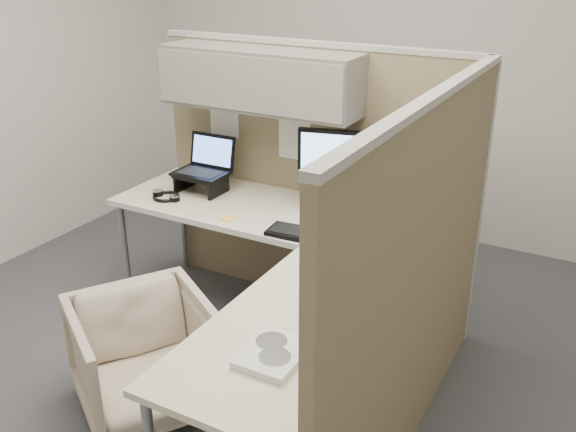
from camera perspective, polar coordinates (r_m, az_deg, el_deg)
The scene contains 18 objects.
ground at distance 3.55m, azimuth -3.46°, elevation -13.84°, with size 4.50×4.50×0.00m, color #404046.
partition_back at distance 3.80m, azimuth 0.03°, elevation 7.34°, with size 2.00×0.36×1.63m.
partition_right at distance 2.74m, azimuth 11.62°, elevation -6.07°, with size 0.07×2.03×1.63m.
desk at distance 3.22m, azimuth -0.68°, elevation -3.51°, with size 2.00×1.98×0.73m.
office_chair at distance 3.22m, azimuth -12.64°, elevation -11.74°, with size 0.63×0.59×0.64m, color beige.
monitor_left at distance 3.57m, azimuth 4.37°, elevation 4.64°, with size 0.44×0.20×0.47m.
monitor_right at distance 3.28m, azimuth 9.97°, elevation 2.64°, with size 0.36×0.31×0.47m.
laptop_station at distance 3.94m, azimuth -7.50°, elevation 4.01°, with size 0.32×0.27×0.33m.
keyboard at distance 3.30m, azimuth 2.22°, elevation -1.79°, with size 0.49×0.16×0.02m, color black.
mouse at distance 3.15m, azimuth 6.51°, elevation -3.14°, with size 0.09×0.06×0.03m, color black.
travel_mug at distance 3.48m, azimuth 7.42°, elevation 0.71°, with size 0.08×0.08×0.17m.
soda_can_green at distance 3.12m, azimuth 9.31°, elevation -2.66°, with size 0.07×0.07×0.12m, color #1E3FA5.
soda_can_silver at distance 3.28m, azimuth 9.03°, elevation -1.35°, with size 0.07×0.07×0.12m, color silver.
sticky_note_b at distance 3.38m, azimuth -1.14°, elevation -1.30°, with size 0.08×0.08×0.01m, color yellow.
sticky_note_a at distance 3.54m, azimuth -5.32°, elevation -0.23°, with size 0.08×0.08×0.01m, color yellow.
headphones at distance 3.88m, azimuth -10.77°, elevation 1.74°, with size 0.20×0.18×0.03m.
paper_stack at distance 2.40m, azimuth -1.24°, elevation -12.18°, with size 0.21×0.27×0.03m.
desk_clock at distance 2.61m, azimuth 4.72°, elevation -8.13°, with size 0.08×0.10×0.10m.
Camera 1 is at (1.55, -2.38, 2.13)m, focal length 40.00 mm.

